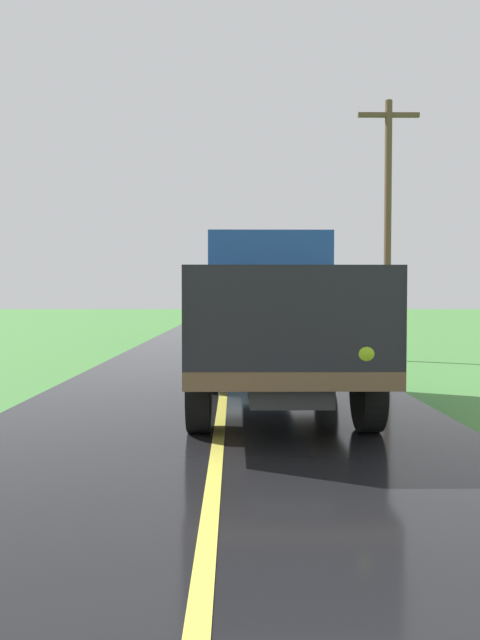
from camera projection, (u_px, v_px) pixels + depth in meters
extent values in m
cube|color=#2D2D30|center=(275.00, 369.00, 9.06)|extent=(0.90, 5.51, 0.24)
cube|color=brown|center=(275.00, 355.00, 9.05)|extent=(2.30, 5.80, 0.20)
cube|color=#1E479E|center=(268.00, 288.00, 10.96)|extent=(2.10, 1.90, 1.90)
cube|color=black|center=(265.00, 272.00, 11.91)|extent=(1.78, 0.02, 0.76)
cube|color=#232328|center=(197.00, 314.00, 8.04)|extent=(0.08, 3.85, 1.10)
cube|color=#232328|center=(363.00, 314.00, 8.07)|extent=(0.08, 3.85, 1.10)
cube|color=#232328|center=(294.00, 318.00, 6.17)|extent=(2.30, 0.08, 1.10)
cube|color=#232328|center=(271.00, 311.00, 9.94)|extent=(2.30, 0.08, 1.10)
cylinder|color=black|center=(210.00, 363.00, 10.85)|extent=(0.28, 1.00, 1.00)
cylinder|color=black|center=(326.00, 362.00, 10.87)|extent=(0.28, 1.00, 1.00)
cylinder|color=black|center=(199.00, 392.00, 7.46)|extent=(0.28, 1.00, 1.00)
cylinder|color=black|center=(368.00, 391.00, 7.48)|extent=(0.28, 1.00, 1.00)
ellipsoid|color=#90C81C|center=(328.00, 294.00, 7.01)|extent=(0.59, 0.64, 0.37)
ellipsoid|color=#A2C61D|center=(252.00, 325.00, 6.62)|extent=(0.60, 0.57, 0.47)
ellipsoid|color=#A1C126|center=(305.00, 294.00, 7.46)|extent=(0.54, 0.65, 0.47)
ellipsoid|color=#93C52C|center=(217.00, 340.00, 7.98)|extent=(0.56, 0.51, 0.36)
ellipsoid|color=#A2C62F|center=(212.00, 349.00, 6.85)|extent=(0.43, 0.46, 0.42)
ellipsoid|color=#9CCB27|center=(321.00, 335.00, 9.42)|extent=(0.54, 0.57, 0.42)
ellipsoid|color=#8EB429|center=(265.00, 293.00, 9.32)|extent=(0.42, 0.41, 0.36)
ellipsoid|color=#93B630|center=(270.00, 317.00, 7.84)|extent=(0.57, 0.63, 0.40)
ellipsoid|color=#98C51E|center=(360.00, 351.00, 6.49)|extent=(0.58, 0.70, 0.51)
ellipsoid|color=#98BF33|center=(250.00, 343.00, 7.30)|extent=(0.52, 0.60, 0.42)
ellipsoid|color=#95C226|center=(324.00, 341.00, 8.11)|extent=(0.55, 0.69, 0.49)
ellipsoid|color=#98C22D|center=(219.00, 321.00, 7.15)|extent=(0.56, 0.73, 0.50)
ellipsoid|color=#98B733|center=(269.00, 342.00, 7.58)|extent=(0.51, 0.63, 0.49)
ellipsoid|color=#99C330|center=(313.00, 314.00, 8.85)|extent=(0.49, 0.50, 0.51)
cube|color=#2D2D30|center=(250.00, 325.00, 23.76)|extent=(0.90, 5.51, 0.24)
cube|color=brown|center=(250.00, 320.00, 23.76)|extent=(2.30, 5.80, 0.20)
cube|color=#197A4C|center=(249.00, 294.00, 25.67)|extent=(2.10, 1.90, 1.90)
cube|color=black|center=(248.00, 287.00, 26.61)|extent=(1.78, 0.02, 0.76)
cube|color=#2D517F|center=(221.00, 304.00, 22.75)|extent=(0.08, 3.85, 1.10)
cube|color=#2D517F|center=(280.00, 304.00, 22.77)|extent=(0.08, 3.85, 1.10)
cube|color=#2D517F|center=(252.00, 304.00, 20.88)|extent=(2.30, 0.08, 1.10)
cube|color=#2D517F|center=(249.00, 304.00, 24.64)|extent=(2.30, 0.08, 1.10)
cylinder|color=black|center=(224.00, 326.00, 25.55)|extent=(0.28, 1.00, 1.00)
cylinder|color=black|center=(273.00, 326.00, 25.58)|extent=(0.28, 1.00, 1.00)
cylinder|color=black|center=(223.00, 330.00, 22.16)|extent=(0.28, 1.00, 1.00)
cylinder|color=black|center=(280.00, 330.00, 22.18)|extent=(0.28, 1.00, 1.00)
ellipsoid|color=#98BB2C|center=(269.00, 304.00, 23.81)|extent=(0.48, 0.55, 0.51)
ellipsoid|color=#A0B42A|center=(243.00, 313.00, 23.65)|extent=(0.59, 0.76, 0.50)
ellipsoid|color=#A2B927|center=(262.00, 306.00, 21.48)|extent=(0.50, 0.47, 0.43)
ellipsoid|color=#8EC01D|center=(246.00, 297.00, 23.09)|extent=(0.57, 0.62, 0.38)
ellipsoid|color=#8EBE2D|center=(261.00, 313.00, 24.14)|extent=(0.59, 0.63, 0.43)
ellipsoid|color=#92B624|center=(252.00, 314.00, 23.55)|extent=(0.40, 0.37, 0.50)
ellipsoid|color=#A2C62A|center=(272.00, 313.00, 22.02)|extent=(0.53, 0.57, 0.49)
ellipsoid|color=#A0B42D|center=(269.00, 312.00, 24.13)|extent=(0.53, 0.57, 0.50)
ellipsoid|color=#9EBF2F|center=(237.00, 304.00, 23.08)|extent=(0.44, 0.57, 0.45)
ellipsoid|color=#93C02C|center=(274.00, 305.00, 22.98)|extent=(0.55, 0.64, 0.43)
ellipsoid|color=#8DBE26|center=(259.00, 305.00, 21.81)|extent=(0.59, 0.60, 0.36)
ellipsoid|color=#A2B933|center=(273.00, 313.00, 22.90)|extent=(0.46, 0.52, 0.49)
ellipsoid|color=#8DC323|center=(227.00, 306.00, 23.31)|extent=(0.60, 0.67, 0.43)
ellipsoid|color=#8FC132|center=(262.00, 314.00, 22.25)|extent=(0.56, 0.57, 0.38)
cylinder|color=brown|center=(388.00, 231.00, 16.78)|extent=(0.20, 0.20, 7.22)
cube|color=brown|center=(389.00, 115.00, 16.67)|extent=(1.70, 0.12, 0.12)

